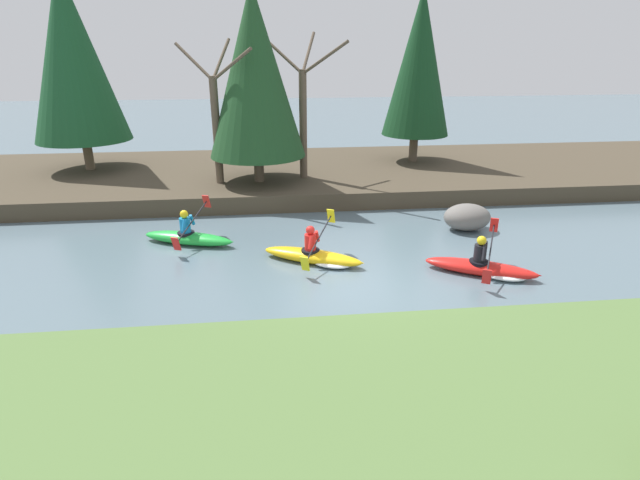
# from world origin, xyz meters

# --- Properties ---
(ground_plane) EXTENTS (90.00, 90.00, 0.00)m
(ground_plane) POSITION_xyz_m (0.00, 0.00, 0.00)
(ground_plane) COLOR slate
(riverbank_near) EXTENTS (44.00, 5.69, 0.72)m
(riverbank_near) POSITION_xyz_m (0.00, -5.39, 0.36)
(riverbank_near) COLOR #56753D
(riverbank_near) RESTS_ON ground
(riverbank_far) EXTENTS (44.00, 8.22, 0.61)m
(riverbank_far) POSITION_xyz_m (0.00, 9.75, 0.31)
(riverbank_far) COLOR #473D2D
(riverbank_far) RESTS_ON ground
(conifer_tree_far_left) EXTENTS (3.61, 3.61, 7.47)m
(conifer_tree_far_left) POSITION_xyz_m (-9.02, 10.41, 4.93)
(conifer_tree_far_left) COLOR brown
(conifer_tree_far_left) RESTS_ON riverbank_far
(conifer_tree_left) EXTENTS (3.42, 3.42, 6.69)m
(conifer_tree_left) POSITION_xyz_m (-2.19, 7.73, 4.43)
(conifer_tree_left) COLOR brown
(conifer_tree_left) RESTS_ON riverbank_far
(conifer_tree_mid_left) EXTENTS (2.80, 2.80, 6.93)m
(conifer_tree_mid_left) POSITION_xyz_m (4.43, 10.45, 4.64)
(conifer_tree_mid_left) COLOR brown
(conifer_tree_mid_left) RESTS_ON riverbank_far
(bare_tree_upstream) EXTENTS (2.76, 2.73, 4.94)m
(bare_tree_upstream) POSITION_xyz_m (-3.60, 7.70, 2.94)
(bare_tree_upstream) COLOR brown
(bare_tree_upstream) RESTS_ON riverbank_far
(bare_tree_mid_upstream) EXTENTS (2.88, 2.85, 5.17)m
(bare_tree_mid_upstream) POSITION_xyz_m (-0.49, 8.19, 3.05)
(bare_tree_mid_upstream) COLOR brown
(bare_tree_mid_upstream) RESTS_ON riverbank_far
(kayaker_lead) EXTENTS (2.68, 1.93, 1.20)m
(kayaker_lead) POSITION_xyz_m (3.34, 0.24, 0.20)
(kayaker_lead) COLOR red
(kayaker_lead) RESTS_ON ground
(kayaker_middle) EXTENTS (2.68, 1.93, 1.20)m
(kayaker_middle) POSITION_xyz_m (-0.73, 1.43, 0.20)
(kayaker_middle) COLOR yellow
(kayaker_middle) RESTS_ON ground
(kayaker_trailing) EXTENTS (2.74, 2.00, 1.20)m
(kayaker_trailing) POSITION_xyz_m (-4.21, 3.16, 0.22)
(kayaker_trailing) COLOR green
(kayaker_trailing) RESTS_ON ground
(boulder_midstream) EXTENTS (1.43, 1.12, 0.81)m
(boulder_midstream) POSITION_xyz_m (4.12, 3.43, 0.40)
(boulder_midstream) COLOR slate
(boulder_midstream) RESTS_ON ground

